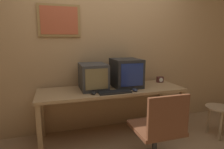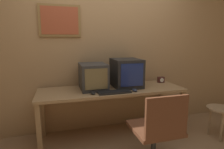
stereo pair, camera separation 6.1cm
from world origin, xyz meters
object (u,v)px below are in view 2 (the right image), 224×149
(monitor_right, at_px, (126,73))
(desk_clock, at_px, (161,80))
(monitor_left, at_px, (93,76))
(side_stool, at_px, (220,114))
(keyboard_main, at_px, (114,92))
(mouse_near_keyboard, at_px, (135,90))
(mouse_far_corner, at_px, (93,93))
(office_chair, at_px, (157,137))

(monitor_right, bearing_deg, desk_clock, 8.00)
(monitor_left, bearing_deg, side_stool, -17.05)
(monitor_right, height_order, keyboard_main, monitor_right)
(mouse_near_keyboard, height_order, mouse_far_corner, same)
(monitor_right, bearing_deg, mouse_near_keyboard, -87.17)
(monitor_right, xyz_separation_m, keyboard_main, (-0.27, -0.28, -0.19))
(monitor_left, xyz_separation_m, mouse_far_corner, (-0.05, -0.26, -0.16))
(keyboard_main, bearing_deg, mouse_near_keyboard, -1.58)
(keyboard_main, bearing_deg, office_chair, -63.77)
(mouse_far_corner, xyz_separation_m, side_stool, (1.79, -0.27, -0.39))
(monitor_left, xyz_separation_m, monitor_right, (0.50, 0.00, 0.03))
(keyboard_main, height_order, desk_clock, desk_clock)
(mouse_near_keyboard, bearing_deg, side_stool, -11.27)
(monitor_right, xyz_separation_m, mouse_near_keyboard, (0.01, -0.29, -0.19))
(monitor_left, relative_size, side_stool, 1.01)
(mouse_far_corner, bearing_deg, monitor_right, 25.89)
(mouse_near_keyboard, distance_m, desk_clock, 0.73)
(keyboard_main, distance_m, office_chair, 0.76)
(mouse_far_corner, height_order, desk_clock, desk_clock)
(office_chair, bearing_deg, keyboard_main, 116.23)
(monitor_right, xyz_separation_m, office_chair, (0.03, -0.89, -0.55))
(side_stool, bearing_deg, monitor_right, 156.72)
(mouse_near_keyboard, xyz_separation_m, side_stool, (1.23, -0.24, -0.39))
(office_chair, bearing_deg, desk_clock, 58.19)
(mouse_near_keyboard, xyz_separation_m, mouse_far_corner, (-0.56, 0.02, -0.00))
(monitor_left, relative_size, keyboard_main, 1.06)
(monitor_right, height_order, office_chair, monitor_right)
(monitor_left, relative_size, desk_clock, 4.36)
(monitor_right, relative_size, desk_clock, 4.37)
(keyboard_main, relative_size, mouse_far_corner, 4.23)
(monitor_left, relative_size, monitor_right, 1.00)
(side_stool, bearing_deg, desk_clock, 134.34)
(office_chair, bearing_deg, side_stool, 16.12)
(keyboard_main, xyz_separation_m, office_chair, (0.30, -0.60, -0.36))
(desk_clock, relative_size, side_stool, 0.23)
(mouse_near_keyboard, xyz_separation_m, desk_clock, (0.62, 0.38, 0.03))
(mouse_far_corner, bearing_deg, keyboard_main, -3.34)
(desk_clock, bearing_deg, monitor_right, -172.00)
(mouse_far_corner, bearing_deg, monitor_left, 78.72)
(monitor_right, xyz_separation_m, mouse_far_corner, (-0.55, -0.27, -0.19))
(monitor_left, distance_m, side_stool, 1.90)
(mouse_near_keyboard, distance_m, side_stool, 1.31)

